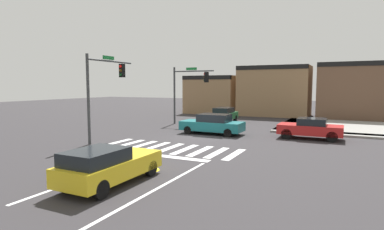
{
  "coord_description": "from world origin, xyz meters",
  "views": [
    {
      "loc": [
        9.26,
        -20.35,
        3.71
      ],
      "look_at": [
        -0.28,
        -0.94,
        1.66
      ],
      "focal_mm": 29.24,
      "sensor_mm": 36.0,
      "label": 1
    }
  ],
  "objects_px": {
    "traffic_signal_southwest": "(105,82)",
    "car_yellow": "(108,165)",
    "traffic_signal_northwest": "(188,85)",
    "car_teal": "(212,124)",
    "car_green": "(223,115)",
    "car_red": "(310,128)"
  },
  "relations": [
    {
      "from": "car_yellow",
      "to": "car_teal",
      "type": "bearing_deg",
      "value": 5.22
    },
    {
      "from": "car_teal",
      "to": "car_yellow",
      "type": "xyz_separation_m",
      "value": [
        1.19,
        -13.08,
        -0.02
      ]
    },
    {
      "from": "car_yellow",
      "to": "car_green",
      "type": "bearing_deg",
      "value": 8.75
    },
    {
      "from": "traffic_signal_southwest",
      "to": "car_red",
      "type": "height_order",
      "value": "traffic_signal_southwest"
    },
    {
      "from": "traffic_signal_northwest",
      "to": "car_yellow",
      "type": "bearing_deg",
      "value": -72.61
    },
    {
      "from": "car_green",
      "to": "car_yellow",
      "type": "height_order",
      "value": "car_green"
    },
    {
      "from": "traffic_signal_northwest",
      "to": "car_teal",
      "type": "xyz_separation_m",
      "value": [
        4.27,
        -4.37,
        -2.97
      ]
    },
    {
      "from": "traffic_signal_northwest",
      "to": "car_teal",
      "type": "height_order",
      "value": "traffic_signal_northwest"
    },
    {
      "from": "car_green",
      "to": "car_red",
      "type": "height_order",
      "value": "car_green"
    },
    {
      "from": "car_teal",
      "to": "traffic_signal_southwest",
      "type": "bearing_deg",
      "value": -132.33
    },
    {
      "from": "car_green",
      "to": "car_red",
      "type": "relative_size",
      "value": 1.04
    },
    {
      "from": "car_red",
      "to": "car_yellow",
      "type": "xyz_separation_m",
      "value": [
        -5.75,
        -14.07,
        -0.0
      ]
    },
    {
      "from": "traffic_signal_northwest",
      "to": "car_teal",
      "type": "relative_size",
      "value": 1.15
    },
    {
      "from": "traffic_signal_northwest",
      "to": "traffic_signal_southwest",
      "type": "distance_m",
      "value": 10.28
    },
    {
      "from": "traffic_signal_southwest",
      "to": "car_yellow",
      "type": "relative_size",
      "value": 1.32
    },
    {
      "from": "traffic_signal_northwest",
      "to": "traffic_signal_southwest",
      "type": "bearing_deg",
      "value": -95.88
    },
    {
      "from": "traffic_signal_northwest",
      "to": "car_red",
      "type": "xyz_separation_m",
      "value": [
        11.21,
        -3.39,
        -2.99
      ]
    },
    {
      "from": "car_green",
      "to": "car_teal",
      "type": "distance_m",
      "value": 8.0
    },
    {
      "from": "traffic_signal_southwest",
      "to": "traffic_signal_northwest",
      "type": "bearing_deg",
      "value": -5.88
    },
    {
      "from": "car_yellow",
      "to": "car_red",
      "type": "bearing_deg",
      "value": -22.22
    },
    {
      "from": "car_teal",
      "to": "car_yellow",
      "type": "bearing_deg",
      "value": -84.78
    },
    {
      "from": "car_red",
      "to": "car_yellow",
      "type": "distance_m",
      "value": 15.2
    }
  ]
}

